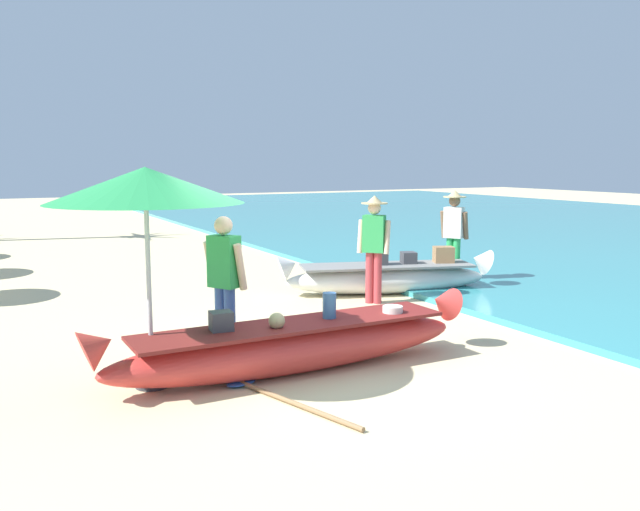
{
  "coord_description": "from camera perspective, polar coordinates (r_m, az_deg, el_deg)",
  "views": [
    {
      "loc": [
        -3.2,
        -6.98,
        2.41
      ],
      "look_at": [
        1.68,
        2.46,
        0.9
      ],
      "focal_mm": 37.56,
      "sensor_mm": 36.0,
      "label": 1
    }
  ],
  "objects": [
    {
      "name": "person_tourist_customer",
      "position": [
        8.1,
        -8.13,
        -2.05
      ],
      "size": [
        0.46,
        0.58,
        1.76
      ],
      "color": "#3D5BA8",
      "rests_on": "ground"
    },
    {
      "name": "boat_red_foreground",
      "position": [
        7.74,
        -2.26,
        -7.65
      ],
      "size": [
        4.73,
        0.82,
        0.87
      ],
      "color": "red",
      "rests_on": "ground"
    },
    {
      "name": "person_vendor_hatted",
      "position": [
        11.3,
        4.62,
        1.21
      ],
      "size": [
        0.53,
        0.54,
        1.83
      ],
      "color": "#B2383D",
      "rests_on": "ground"
    },
    {
      "name": "patio_umbrella_large",
      "position": [
        7.17,
        -14.66,
        5.71
      ],
      "size": [
        2.04,
        2.04,
        2.35
      ],
      "color": "#B7B7BC",
      "rests_on": "ground"
    },
    {
      "name": "paddle",
      "position": [
        6.97,
        -3.67,
        -11.91
      ],
      "size": [
        0.74,
        1.86,
        0.05
      ],
      "color": "#8E6B47",
      "rests_on": "ground"
    },
    {
      "name": "sea",
      "position": [
        24.15,
        24.0,
        1.78
      ],
      "size": [
        24.0,
        56.0,
        0.1
      ],
      "primitive_type": "cube",
      "color": "teal",
      "rests_on": "ground"
    },
    {
      "name": "person_vendor_assistant",
      "position": [
        13.28,
        11.34,
        2.14
      ],
      "size": [
        0.46,
        0.58,
        1.85
      ],
      "color": "green",
      "rests_on": "ground"
    },
    {
      "name": "ground_plane",
      "position": [
        8.05,
        -2.64,
        -9.35
      ],
      "size": [
        80.0,
        80.0,
        0.0
      ],
      "primitive_type": "plane",
      "color": "beige"
    },
    {
      "name": "boat_white_midground",
      "position": [
        12.3,
        5.79,
        -1.79
      ],
      "size": [
        4.02,
        1.86,
        0.84
      ],
      "color": "white",
      "rests_on": "ground"
    }
  ]
}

